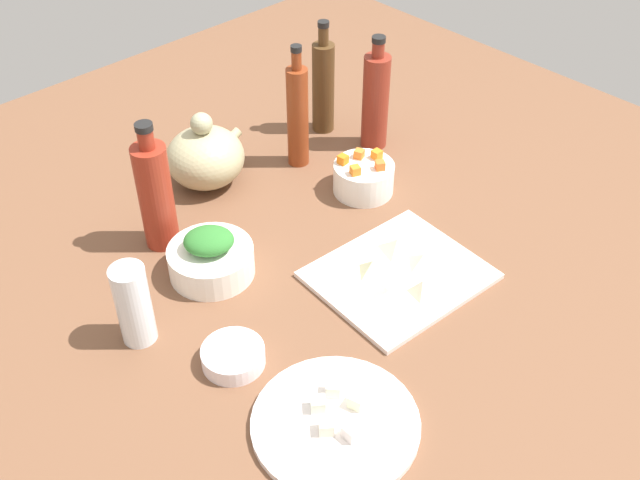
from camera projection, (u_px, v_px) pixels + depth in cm
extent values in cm
cube|color=brown|center=(320.00, 267.00, 140.46)|extent=(190.00, 190.00, 3.00)
cube|color=silver|center=(399.00, 275.00, 135.70)|extent=(30.53, 26.44, 1.00)
cylinder|color=white|center=(335.00, 424.00, 110.94)|extent=(25.12, 25.12, 1.20)
cylinder|color=white|center=(211.00, 261.00, 135.26)|extent=(15.49, 15.49, 5.55)
cylinder|color=white|center=(364.00, 178.00, 154.17)|extent=(12.45, 12.45, 6.40)
cylinder|color=white|center=(233.00, 356.00, 119.72)|extent=(10.21, 10.21, 3.04)
ellipsoid|color=tan|center=(205.00, 158.00, 154.45)|extent=(16.19, 15.90, 12.40)
sphere|color=#ABAD85|center=(201.00, 124.00, 149.29)|extent=(4.53, 4.53, 4.53)
cylinder|color=tan|center=(231.00, 139.00, 157.07)|extent=(5.38, 2.00, 3.93)
cylinder|color=maroon|center=(156.00, 197.00, 136.87)|extent=(6.38, 6.38, 21.19)
cylinder|color=maroon|center=(146.00, 139.00, 128.88)|extent=(2.87, 2.87, 3.61)
cylinder|color=black|center=(144.00, 127.00, 127.33)|extent=(3.19, 3.19, 1.20)
cylinder|color=#4E3319|center=(323.00, 88.00, 168.15)|extent=(4.98, 4.98, 20.83)
cylinder|color=#4E3319|center=(323.00, 36.00, 160.12)|extent=(2.24, 2.24, 4.10)
cylinder|color=black|center=(323.00, 24.00, 158.41)|extent=(2.49, 2.49, 1.20)
cylinder|color=maroon|center=(375.00, 102.00, 162.92)|extent=(5.78, 5.78, 21.31)
cylinder|color=maroon|center=(378.00, 50.00, 155.00)|extent=(2.60, 2.60, 3.29)
cylinder|color=black|center=(379.00, 39.00, 153.55)|extent=(2.89, 2.89, 1.20)
cylinder|color=maroon|center=(298.00, 118.00, 157.20)|extent=(4.54, 4.54, 22.16)
cylinder|color=maroon|center=(296.00, 60.00, 148.81)|extent=(2.04, 2.04, 3.87)
cylinder|color=black|center=(296.00, 49.00, 147.18)|extent=(2.27, 2.27, 1.20)
cylinder|color=white|center=(134.00, 305.00, 120.16)|extent=(5.73, 5.73, 14.97)
cube|color=orange|center=(343.00, 159.00, 152.04)|extent=(1.98, 1.98, 1.80)
cube|color=orange|center=(355.00, 170.00, 149.11)|extent=(2.35, 2.35, 1.80)
cube|color=orange|center=(359.00, 154.00, 153.58)|extent=(2.33, 2.33, 1.80)
cube|color=orange|center=(380.00, 165.00, 150.45)|extent=(2.48, 2.48, 1.80)
cube|color=orange|center=(377.00, 154.00, 153.44)|extent=(1.87, 1.87, 1.80)
ellipsoid|color=#2F762E|center=(209.00, 241.00, 132.19)|extent=(11.79, 11.63, 3.96)
cube|color=white|center=(352.00, 432.00, 107.79)|extent=(2.20, 2.20, 2.20)
cube|color=#EEE5CC|center=(326.00, 427.00, 108.52)|extent=(3.09, 3.09, 2.20)
cube|color=white|center=(318.00, 404.00, 111.60)|extent=(3.10, 3.10, 2.20)
cube|color=#F3F6CB|center=(357.00, 401.00, 112.06)|extent=(2.76, 2.76, 2.20)
cube|color=white|center=(333.00, 388.00, 113.81)|extent=(3.11, 3.11, 2.20)
pyramid|color=beige|center=(397.00, 245.00, 139.54)|extent=(7.38, 7.38, 2.34)
pyramid|color=beige|center=(422.00, 287.00, 130.67)|extent=(5.66, 5.60, 2.84)
pyramid|color=beige|center=(389.00, 295.00, 129.55)|extent=(7.64, 7.67, 2.12)
pyramid|color=beige|center=(372.00, 267.00, 134.52)|extent=(4.53, 4.68, 2.91)
pyramid|color=beige|center=(423.00, 259.00, 136.60)|extent=(5.52, 5.29, 2.23)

